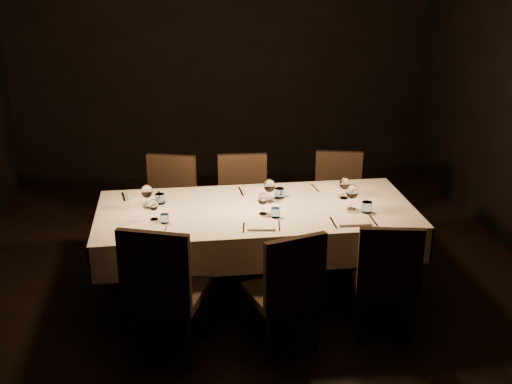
{
  "coord_description": "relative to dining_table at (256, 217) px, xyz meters",
  "views": [
    {
      "loc": [
        -0.63,
        -4.69,
        2.69
      ],
      "look_at": [
        0.0,
        0.0,
        0.9
      ],
      "focal_mm": 45.0,
      "sensor_mm": 36.0,
      "label": 1
    }
  ],
  "objects": [
    {
      "name": "chair_far_center",
      "position": [
        -0.02,
        0.77,
        -0.17
      ],
      "size": [
        0.47,
        0.47,
        0.94
      ],
      "rotation": [
        0.0,
        0.0,
        -0.05
      ],
      "color": "black",
      "rests_on": "ground"
    },
    {
      "name": "chair_near_left",
      "position": [
        -0.75,
        -0.82,
        -0.13
      ],
      "size": [
        0.63,
        0.63,
        1.02
      ],
      "rotation": [
        0.0,
        0.0,
        2.79
      ],
      "color": "black",
      "rests_on": "ground"
    },
    {
      "name": "chair_near_right",
      "position": [
        0.84,
        -0.78,
        -0.18
      ],
      "size": [
        0.52,
        0.52,
        0.92
      ],
      "rotation": [
        0.0,
        0.0,
        2.96
      ],
      "color": "black",
      "rests_on": "ground"
    },
    {
      "name": "place_setting_far_left",
      "position": [
        -0.85,
        0.22,
        0.15
      ],
      "size": [
        0.36,
        0.42,
        0.2
      ],
      "rotation": [
        0.0,
        0.0,
        0.15
      ],
      "color": "silver",
      "rests_on": "dining_table"
    },
    {
      "name": "place_setting_near_right",
      "position": [
        0.76,
        -0.22,
        0.15
      ],
      "size": [
        0.36,
        0.42,
        0.2
      ],
      "rotation": [
        0.0,
        0.0,
        -0.01
      ],
      "color": "silver",
      "rests_on": "dining_table"
    },
    {
      "name": "place_setting_near_center",
      "position": [
        0.04,
        -0.22,
        0.14
      ],
      "size": [
        0.32,
        0.4,
        0.17
      ],
      "rotation": [
        0.0,
        0.0,
        -0.14
      ],
      "color": "silver",
      "rests_on": "dining_table"
    },
    {
      "name": "chair_far_left",
      "position": [
        -0.69,
        0.81,
        -0.16
      ],
      "size": [
        0.56,
        0.56,
        0.95
      ],
      "rotation": [
        0.0,
        0.0,
        -0.29
      ],
      "color": "black",
      "rests_on": "ground"
    },
    {
      "name": "chair_far_right",
      "position": [
        0.89,
        0.81,
        -0.18
      ],
      "size": [
        0.52,
        0.52,
        0.92
      ],
      "rotation": [
        0.0,
        0.0,
        -0.22
      ],
      "color": "black",
      "rests_on": "ground"
    },
    {
      "name": "place_setting_near_left",
      "position": [
        -0.8,
        -0.22,
        0.14
      ],
      "size": [
        0.3,
        0.39,
        0.16
      ],
      "rotation": [
        0.0,
        0.0,
        -0.1
      ],
      "color": "silver",
      "rests_on": "dining_table"
    },
    {
      "name": "place_setting_far_center",
      "position": [
        0.13,
        0.22,
        0.15
      ],
      "size": [
        0.35,
        0.42,
        0.2
      ],
      "rotation": [
        0.0,
        0.0,
        0.06
      ],
      "color": "silver",
      "rests_on": "dining_table"
    },
    {
      "name": "place_setting_far_right",
      "position": [
        0.76,
        0.22,
        0.14
      ],
      "size": [
        0.33,
        0.4,
        0.18
      ],
      "rotation": [
        0.0,
        0.0,
        0.11
      ],
      "color": "silver",
      "rests_on": "dining_table"
    },
    {
      "name": "dining_table",
      "position": [
        0.0,
        0.0,
        0.0
      ],
      "size": [
        2.52,
        1.12,
        0.76
      ],
      "color": "black",
      "rests_on": "ground"
    },
    {
      "name": "room",
      "position": [
        0.0,
        0.0,
        0.81
      ],
      "size": [
        5.01,
        6.01,
        3.01
      ],
      "color": "black",
      "rests_on": "ground"
    },
    {
      "name": "chair_near_center",
      "position": [
        0.1,
        -0.86,
        -0.17
      ],
      "size": [
        0.56,
        0.56,
        0.93
      ],
      "rotation": [
        0.0,
        0.0,
        3.43
      ],
      "color": "black",
      "rests_on": "ground"
    }
  ]
}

